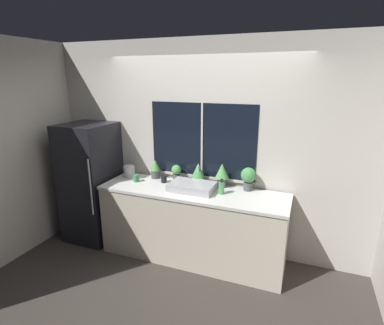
{
  "coord_description": "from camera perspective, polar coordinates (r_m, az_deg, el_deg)",
  "views": [
    {
      "loc": [
        1.23,
        -2.85,
        2.24
      ],
      "look_at": [
        -0.0,
        0.31,
        1.27
      ],
      "focal_mm": 28.0,
      "sensor_mm": 36.0,
      "label": 1
    }
  ],
  "objects": [
    {
      "name": "ground_plane",
      "position": [
        3.83,
        -1.8,
        -19.83
      ],
      "size": [
        14.0,
        14.0,
        0.0
      ],
      "primitive_type": "plane",
      "color": "#38332D"
    },
    {
      "name": "wall_back",
      "position": [
        3.86,
        2.08,
        2.67
      ],
      "size": [
        8.0,
        0.09,
        2.7
      ],
      "color": "#BCB7AD",
      "rests_on": "ground_plane"
    },
    {
      "name": "wall_left",
      "position": [
        5.56,
        -16.22,
        6.17
      ],
      "size": [
        0.06,
        7.0,
        2.7
      ],
      "color": "#BCB7AD",
      "rests_on": "ground_plane"
    },
    {
      "name": "wall_right",
      "position": [
        4.53,
        32.09,
        2.19
      ],
      "size": [
        0.06,
        7.0,
        2.7
      ],
      "color": "#BCB7AD",
      "rests_on": "ground_plane"
    },
    {
      "name": "counter",
      "position": [
        3.83,
        0.01,
        -11.68
      ],
      "size": [
        2.31,
        0.65,
        0.92
      ],
      "color": "beige",
      "rests_on": "ground_plane"
    },
    {
      "name": "refrigerator",
      "position": [
        4.43,
        -18.64,
        -3.56
      ],
      "size": [
        0.64,
        0.7,
        1.64
      ],
      "color": "black",
      "rests_on": "ground_plane"
    },
    {
      "name": "sink",
      "position": [
        3.63,
        0.01,
        -4.6
      ],
      "size": [
        0.54,
        0.41,
        0.25
      ],
      "color": "#ADADB2",
      "rests_on": "counter"
    },
    {
      "name": "potted_plant_far_left",
      "position": [
        4.06,
        -7.01,
        -1.09
      ],
      "size": [
        0.13,
        0.13,
        0.26
      ],
      "color": "#4C4C51",
      "rests_on": "counter"
    },
    {
      "name": "potted_plant_left",
      "position": [
        3.93,
        -2.99,
        -1.79
      ],
      "size": [
        0.13,
        0.13,
        0.22
      ],
      "color": "#4C4C51",
      "rests_on": "counter"
    },
    {
      "name": "potted_plant_center",
      "position": [
        3.81,
        1.19,
        -1.79
      ],
      "size": [
        0.17,
        0.17,
        0.27
      ],
      "color": "#4C4C51",
      "rests_on": "counter"
    },
    {
      "name": "potted_plant_right",
      "position": [
        3.71,
        5.74,
        -2.07
      ],
      "size": [
        0.17,
        0.17,
        0.3
      ],
      "color": "#4C4C51",
      "rests_on": "counter"
    },
    {
      "name": "potted_plant_far_right",
      "position": [
        3.65,
        10.69,
        -2.7
      ],
      "size": [
        0.18,
        0.18,
        0.28
      ],
      "color": "#4C4C51",
      "rests_on": "counter"
    },
    {
      "name": "soap_bottle",
      "position": [
        3.52,
        5.62,
        -4.79
      ],
      "size": [
        0.07,
        0.07,
        0.18
      ],
      "color": "#519E5B",
      "rests_on": "counter"
    },
    {
      "name": "mug_green",
      "position": [
        3.99,
        -10.59,
        -2.96
      ],
      "size": [
        0.07,
        0.07,
        0.09
      ],
      "color": "#38844C",
      "rests_on": "counter"
    },
    {
      "name": "mug_black",
      "position": [
        3.91,
        -5.38,
        -3.16
      ],
      "size": [
        0.07,
        0.07,
        0.09
      ],
      "color": "black",
      "rests_on": "counter"
    },
    {
      "name": "kettle",
      "position": [
        4.18,
        -11.89,
        -1.59
      ],
      "size": [
        0.15,
        0.15,
        0.17
      ],
      "color": "#B2B2B7",
      "rests_on": "counter"
    }
  ]
}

